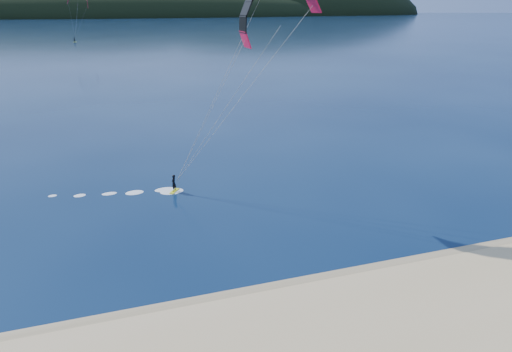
{
  "coord_description": "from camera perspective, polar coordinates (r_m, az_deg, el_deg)",
  "views": [
    {
      "loc": [
        -3.88,
        -13.3,
        14.83
      ],
      "look_at": [
        3.24,
        10.0,
        5.0
      ],
      "focal_mm": 29.59,
      "sensor_mm": 36.0,
      "label": 1
    }
  ],
  "objects": [
    {
      "name": "wet_sand",
      "position": [
        23.46,
        -3.82,
        -17.14
      ],
      "size": [
        220.0,
        2.5,
        0.1
      ],
      "color": "#978358",
      "rests_on": "ground"
    },
    {
      "name": "headland",
      "position": [
        758.74,
        -17.73,
        19.9
      ],
      "size": [
        1200.0,
        310.0,
        140.0
      ],
      "color": "black",
      "rests_on": "ground"
    },
    {
      "name": "kitesurfer_near",
      "position": [
        32.37,
        1.93,
        18.32
      ],
      "size": [
        22.18,
        6.3,
        16.52
      ],
      "color": "yellow",
      "rests_on": "ground"
    },
    {
      "name": "kitesurfer_far",
      "position": [
        206.37,
        -22.95,
        20.51
      ],
      "size": [
        9.09,
        7.48,
        18.25
      ],
      "color": "yellow",
      "rests_on": "ground"
    }
  ]
}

